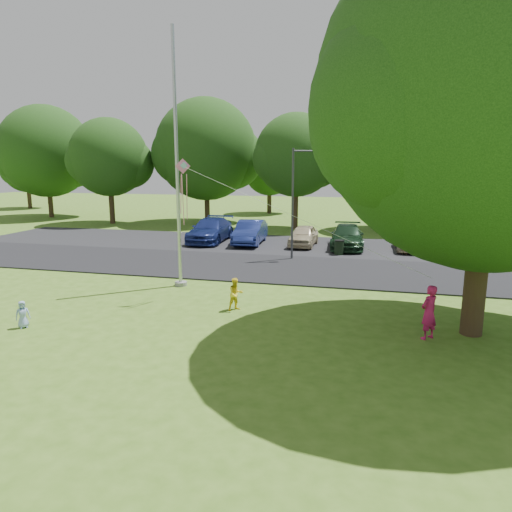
% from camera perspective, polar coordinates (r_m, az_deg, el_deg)
% --- Properties ---
extents(ground, '(120.00, 120.00, 0.00)m').
position_cam_1_polar(ground, '(13.45, -3.85, -9.99)').
color(ground, '#3F681B').
rests_on(ground, ground).
extents(park_road, '(60.00, 6.00, 0.06)m').
position_cam_1_polar(park_road, '(21.83, 3.29, -1.55)').
color(park_road, black).
rests_on(park_road, ground).
extents(parking_strip, '(42.00, 7.00, 0.06)m').
position_cam_1_polar(parking_strip, '(28.12, 5.71, 1.31)').
color(parking_strip, black).
rests_on(parking_strip, ground).
extents(flagpole, '(0.50, 0.50, 10.00)m').
position_cam_1_polar(flagpole, '(18.47, -9.78, 8.93)').
color(flagpole, '#B7BABF').
rests_on(flagpole, ground).
extents(street_lamp, '(1.55, 0.68, 5.72)m').
position_cam_1_polar(street_lamp, '(23.64, 5.15, 7.76)').
color(street_lamp, '#3F3F44').
rests_on(street_lamp, ground).
extents(trash_can, '(0.54, 0.54, 0.86)m').
position_cam_1_polar(trash_can, '(25.37, 10.34, 1.02)').
color(trash_can, black).
rests_on(trash_can, ground).
extents(big_tree, '(10.05, 9.56, 11.53)m').
position_cam_1_polar(big_tree, '(14.18, 27.22, 16.68)').
color(big_tree, '#332316').
rests_on(big_tree, ground).
extents(tree_row, '(64.35, 11.94, 10.88)m').
position_cam_1_polar(tree_row, '(36.24, 10.44, 12.43)').
color(tree_row, '#332316').
rests_on(tree_row, ground).
extents(horizon_trees, '(77.46, 7.20, 7.02)m').
position_cam_1_polar(horizon_trees, '(45.81, 14.27, 10.24)').
color(horizon_trees, '#332316').
rests_on(horizon_trees, ground).
extents(parked_cars, '(14.01, 5.17, 1.48)m').
position_cam_1_polar(parked_cars, '(27.98, 3.84, 2.79)').
color(parked_cars, navy).
rests_on(parked_cars, ground).
extents(woman, '(0.67, 0.67, 1.58)m').
position_cam_1_polar(woman, '(13.88, 20.80, -6.59)').
color(woman, '#C51A5C').
rests_on(woman, ground).
extents(child_yellow, '(0.69, 0.68, 1.12)m').
position_cam_1_polar(child_yellow, '(15.59, -2.55, -4.78)').
color(child_yellow, yellow).
rests_on(child_yellow, ground).
extents(child_blue, '(0.47, 0.49, 0.84)m').
position_cam_1_polar(child_blue, '(15.66, -27.15, -6.51)').
color(child_blue, '#93AFE2').
rests_on(child_blue, ground).
extents(kite, '(8.45, 2.32, 3.32)m').
position_cam_1_polar(kite, '(16.30, -8.13, 9.13)').
color(kite, pink).
rests_on(kite, ground).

